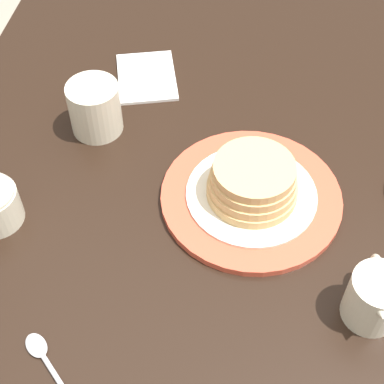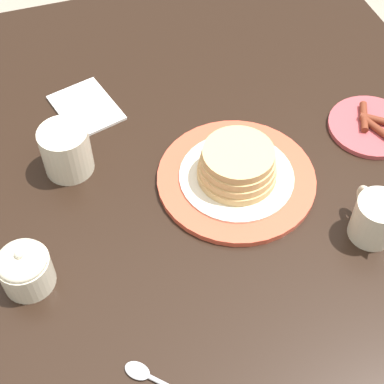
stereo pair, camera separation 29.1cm
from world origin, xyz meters
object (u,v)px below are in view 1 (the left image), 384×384
at_px(coffee_mug, 95,106).
at_px(napkin, 147,77).
at_px(spoon, 46,360).
at_px(pancake_plate, 252,189).
at_px(creamer_pitcher, 375,298).

height_order(coffee_mug, napkin, coffee_mug).
bearing_deg(napkin, coffee_mug, 157.19).
xyz_separation_m(coffee_mug, spoon, (-0.43, -0.04, -0.04)).
relative_size(napkin, spoon, 1.51).
bearing_deg(pancake_plate, creamer_pitcher, -135.54).
bearing_deg(pancake_plate, napkin, 39.26).
relative_size(pancake_plate, creamer_pitcher, 2.52).
height_order(pancake_plate, napkin, pancake_plate).
height_order(creamer_pitcher, napkin, creamer_pitcher).
xyz_separation_m(pancake_plate, spoon, (-0.31, 0.24, -0.02)).
bearing_deg(spoon, pancake_plate, -38.27).
height_order(coffee_mug, creamer_pitcher, coffee_mug).
relative_size(pancake_plate, napkin, 1.72).
bearing_deg(napkin, spoon, 177.83).
bearing_deg(pancake_plate, spoon, 141.73).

